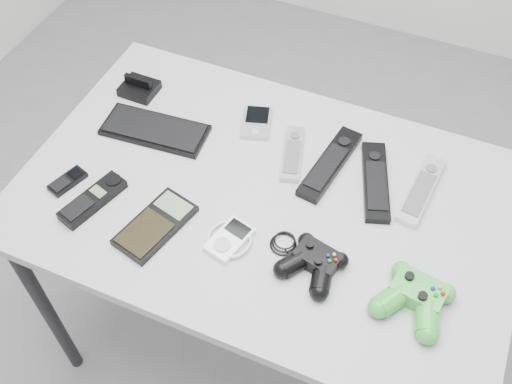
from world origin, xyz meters
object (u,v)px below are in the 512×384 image
at_px(pda, 257,122).
at_px(mobile_phone, 67,181).
at_px(remote_black_b, 376,181).
at_px(calculator, 155,225).
at_px(desk, 267,212).
at_px(controller_green, 415,296).
at_px(mp3_player, 229,239).
at_px(remote_silver_b, 421,190).
at_px(cordless_handset, 93,199).
at_px(controller_black, 314,262).
at_px(remote_silver_a, 293,153).
at_px(remote_black_a, 330,163).
at_px(pda_keyboard, 155,130).

distance_m(pda, mobile_phone, 0.50).
bearing_deg(remote_black_b, calculator, -161.75).
distance_m(desk, controller_green, 0.43).
distance_m(pda, mp3_player, 0.37).
relative_size(remote_silver_b, cordless_handset, 1.30).
distance_m(remote_silver_b, cordless_handset, 0.78).
bearing_deg(desk, mp3_player, -99.82).
relative_size(desk, calculator, 6.13).
distance_m(remote_black_b, controller_black, 0.29).
relative_size(pda, controller_black, 0.50).
distance_m(remote_silver_a, calculator, 0.39).
bearing_deg(controller_green, remote_silver_a, 152.66).
distance_m(remote_black_b, cordless_handset, 0.67).
bearing_deg(controller_black, controller_green, 12.99).
relative_size(desk, remote_black_a, 4.73).
distance_m(remote_black_a, controller_green, 0.40).
bearing_deg(remote_black_b, remote_black_a, 156.80).
distance_m(cordless_handset, controller_black, 0.54).
height_order(mobile_phone, mp3_player, mp3_player).
bearing_deg(mp3_player, remote_black_b, 63.33).
height_order(pda, remote_black_a, remote_black_a).
bearing_deg(calculator, desk, 57.12).
distance_m(mp3_player, controller_green, 0.42).
distance_m(pda_keyboard, cordless_handset, 0.26).
xyz_separation_m(remote_silver_a, mp3_player, (-0.04, -0.30, 0.00)).
distance_m(mobile_phone, mp3_player, 0.43).
bearing_deg(remote_black_b, remote_silver_a, 159.52).
height_order(pda, calculator, calculator).
relative_size(mobile_phone, mp3_player, 0.85).
bearing_deg(mp3_player, cordless_handset, -161.14).
relative_size(remote_black_a, mp3_player, 2.28).
distance_m(pda, controller_green, 0.61).
distance_m(remote_black_b, controller_green, 0.32).
xyz_separation_m(remote_silver_a, controller_black, (0.16, -0.29, 0.01)).
relative_size(desk, pda, 10.44).
distance_m(pda_keyboard, remote_silver_a, 0.36).
relative_size(desk, mobile_phone, 12.70).
bearing_deg(remote_silver_b, mp3_player, -134.01).
bearing_deg(pda_keyboard, remote_silver_b, 1.38).
bearing_deg(remote_black_b, pda_keyboard, 166.77).
xyz_separation_m(remote_silver_b, controller_green, (0.05, -0.30, 0.01)).
xyz_separation_m(remote_silver_a, controller_green, (0.38, -0.28, 0.02)).
xyz_separation_m(desk, controller_black, (0.17, -0.15, 0.09)).
relative_size(remote_silver_b, controller_black, 0.98).
height_order(remote_silver_b, mobile_phone, remote_silver_b).
distance_m(mobile_phone, cordless_handset, 0.09).
xyz_separation_m(desk, controller_green, (0.39, -0.14, 0.09)).
bearing_deg(pda_keyboard, remote_black_a, 3.38).
distance_m(mobile_phone, calculator, 0.26).
height_order(pda, mp3_player, mp3_player).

